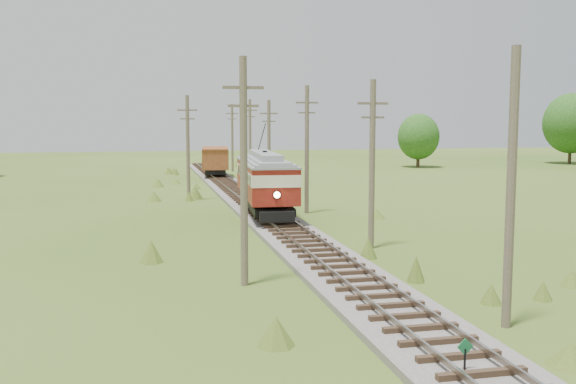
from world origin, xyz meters
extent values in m
cube|color=#605B54|center=(0.00, 34.00, 0.12)|extent=(3.60, 96.00, 0.25)
cube|color=#726659|center=(-0.72, 34.00, 0.48)|extent=(0.08, 96.00, 0.17)
cube|color=#726659|center=(0.72, 34.00, 0.48)|extent=(0.08, 96.00, 0.17)
cube|color=#2D2116|center=(0.00, 34.00, 0.33)|extent=(2.40, 96.00, 0.16)
cylinder|color=black|center=(-0.20, 1.50, 0.40)|extent=(0.06, 0.06, 0.80)
cube|color=#176936|center=(-0.20, 1.50, 0.85)|extent=(0.45, 0.03, 0.45)
cube|color=black|center=(0.00, 30.00, 1.03)|extent=(3.29, 11.60, 0.47)
cube|color=maroon|center=(0.00, 30.00, 2.06)|extent=(3.80, 12.62, 1.14)
cube|color=beige|center=(0.00, 30.00, 3.00)|extent=(3.83, 12.68, 0.73)
cube|color=black|center=(0.00, 30.00, 3.00)|extent=(3.82, 12.13, 0.57)
cube|color=maroon|center=(0.00, 30.00, 3.52)|extent=(3.80, 12.62, 0.31)
cube|color=gray|center=(0.00, 30.00, 3.86)|extent=(3.86, 12.75, 0.39)
cube|color=gray|center=(0.00, 30.00, 4.21)|extent=(1.98, 9.40, 0.41)
sphere|color=#FFF2BF|center=(-0.46, 23.72, 2.22)|extent=(0.37, 0.37, 0.37)
cylinder|color=black|center=(0.14, 31.86, 5.38)|extent=(0.41, 4.82, 2.00)
cylinder|color=black|center=(-1.12, 25.36, 0.97)|extent=(0.18, 0.84, 0.83)
cylinder|color=black|center=(0.43, 25.25, 0.97)|extent=(0.18, 0.84, 0.83)
cylinder|color=black|center=(-0.43, 34.75, 0.97)|extent=(0.18, 0.84, 0.83)
cylinder|color=black|center=(1.12, 34.64, 0.97)|extent=(0.18, 0.84, 0.83)
cube|color=black|center=(0.00, 60.98, 0.94)|extent=(3.11, 8.00, 0.54)
cube|color=brown|center=(0.00, 60.98, 2.29)|extent=(3.76, 8.92, 2.16)
cube|color=brown|center=(0.00, 60.98, 3.43)|extent=(3.84, 9.10, 0.13)
cylinder|color=black|center=(-1.10, 58.49, 0.99)|extent=(0.23, 0.87, 0.87)
cylinder|color=black|center=(0.52, 58.31, 0.99)|extent=(0.23, 0.87, 0.87)
cylinder|color=black|center=(-0.52, 63.66, 0.99)|extent=(0.23, 0.87, 0.87)
cylinder|color=black|center=(1.10, 63.47, 0.99)|extent=(0.23, 0.87, 0.87)
cone|color=gray|center=(3.24, 50.19, 0.61)|extent=(3.24, 3.24, 1.22)
cone|color=gray|center=(4.05, 49.17, 0.35)|extent=(1.82, 1.82, 0.71)
cylinder|color=brown|center=(3.10, 5.00, 4.40)|extent=(0.30, 0.30, 8.80)
cylinder|color=brown|center=(3.30, 18.00, 4.30)|extent=(0.30, 0.30, 8.60)
cube|color=brown|center=(3.30, 18.00, 7.40)|extent=(1.60, 0.12, 0.12)
cube|color=brown|center=(3.30, 18.00, 6.70)|extent=(1.20, 0.10, 0.10)
cylinder|color=brown|center=(3.20, 31.00, 4.50)|extent=(0.30, 0.30, 9.00)
cube|color=brown|center=(3.20, 31.00, 7.80)|extent=(1.60, 0.12, 0.12)
cube|color=brown|center=(3.20, 31.00, 7.10)|extent=(1.20, 0.10, 0.10)
cylinder|color=brown|center=(3.00, 44.00, 4.20)|extent=(0.30, 0.30, 8.40)
cube|color=brown|center=(3.00, 44.00, 7.20)|extent=(1.60, 0.12, 0.12)
cube|color=brown|center=(3.00, 44.00, 6.50)|extent=(1.20, 0.10, 0.10)
cylinder|color=brown|center=(3.40, 57.00, 4.45)|extent=(0.30, 0.30, 8.90)
cube|color=brown|center=(3.40, 57.00, 7.70)|extent=(1.60, 0.12, 0.12)
cube|color=brown|center=(3.40, 57.00, 7.00)|extent=(1.20, 0.10, 0.10)
cylinder|color=brown|center=(3.20, 70.00, 4.35)|extent=(0.30, 0.30, 8.70)
cube|color=brown|center=(3.20, 70.00, 7.50)|extent=(1.60, 0.12, 0.12)
cube|color=brown|center=(3.20, 70.00, 6.80)|extent=(1.20, 0.10, 0.10)
cylinder|color=brown|center=(-4.20, 12.00, 4.50)|extent=(0.30, 0.30, 9.00)
cube|color=brown|center=(-4.20, 12.00, 7.80)|extent=(1.60, 0.12, 0.12)
cube|color=brown|center=(-4.20, 12.00, 7.10)|extent=(1.20, 0.10, 0.10)
cylinder|color=brown|center=(-4.50, 40.00, 4.30)|extent=(0.30, 0.30, 8.60)
cube|color=brown|center=(-4.50, 40.00, 7.40)|extent=(1.60, 0.12, 0.12)
cube|color=brown|center=(-4.50, 40.00, 6.70)|extent=(1.20, 0.10, 0.10)
cylinder|color=#38281C|center=(56.00, 74.00, 1.80)|extent=(0.50, 0.50, 3.60)
ellipsoid|color=#1A4715|center=(56.00, 74.00, 6.20)|extent=(8.40, 8.40, 9.24)
cylinder|color=#38281C|center=(30.00, 72.00, 1.26)|extent=(0.50, 0.50, 2.52)
ellipsoid|color=#1A4715|center=(30.00, 72.00, 4.34)|extent=(5.88, 5.88, 6.47)
camera|label=1|loc=(-7.99, -12.77, 6.51)|focal=40.00mm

